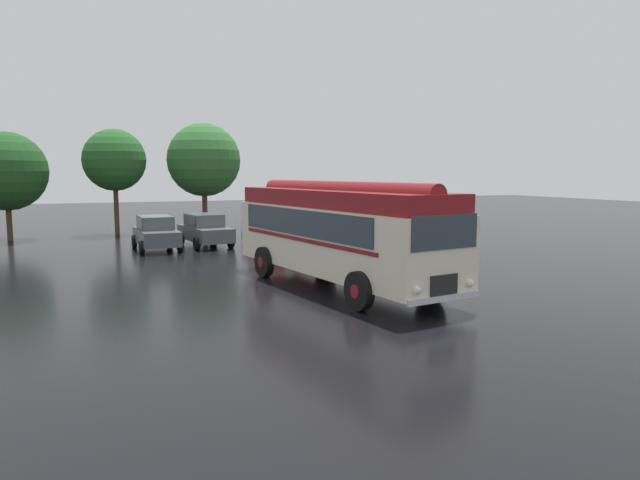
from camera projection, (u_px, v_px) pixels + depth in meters
ground_plane at (349, 283)px, 19.62m from camera, size 120.00×120.00×0.00m
vintage_bus at (338, 230)px, 18.69m from camera, size 3.90×10.34×3.49m
car_near_left at (156, 233)px, 27.96m from camera, size 2.09×4.27×1.66m
car_mid_left at (205, 230)px, 29.34m from camera, size 2.36×4.38×1.66m
car_mid_right at (266, 228)px, 30.29m from camera, size 2.10×4.27×1.66m
car_far_right at (303, 225)px, 31.83m from camera, size 1.96×4.20×1.66m
tree_far_left at (3, 171)px, 31.38m from camera, size 4.36×4.36×6.03m
tree_left_of_centre at (112, 159)px, 34.41m from camera, size 3.73×3.73×6.40m
tree_centre at (203, 160)px, 36.96m from camera, size 4.72×4.72×6.96m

